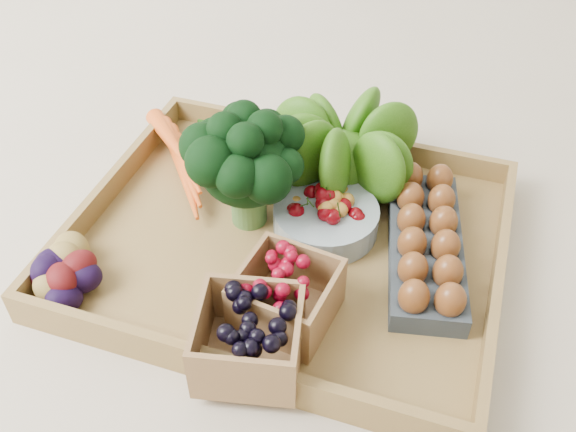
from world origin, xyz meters
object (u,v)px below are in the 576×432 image
(egg_carton, at_px, (425,247))
(tray, at_px, (288,245))
(cherry_bowl, at_px, (326,219))
(broccoli, at_px, (248,184))

(egg_carton, bearing_deg, tray, 178.04)
(tray, xyz_separation_m, egg_carton, (0.18, 0.03, 0.02))
(cherry_bowl, xyz_separation_m, egg_carton, (0.14, -0.01, -0.00))
(broccoli, bearing_deg, tray, -20.08)
(cherry_bowl, height_order, egg_carton, cherry_bowl)
(tray, xyz_separation_m, cherry_bowl, (0.04, 0.04, 0.03))
(broccoli, distance_m, egg_carton, 0.24)
(tray, height_order, broccoli, broccoli)
(cherry_bowl, relative_size, egg_carton, 0.54)
(broccoli, relative_size, cherry_bowl, 1.14)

